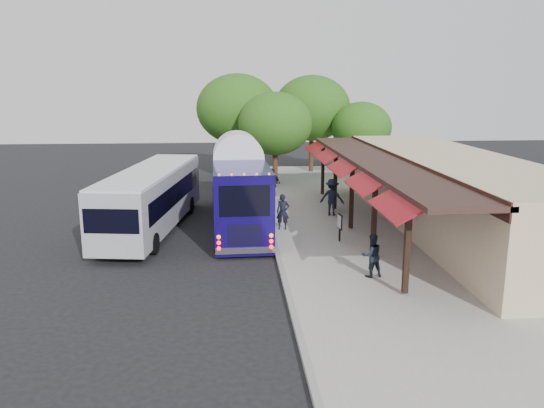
# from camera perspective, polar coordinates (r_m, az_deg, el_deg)

# --- Properties ---
(ground) EXTENTS (90.00, 90.00, 0.00)m
(ground) POSITION_cam_1_polar(r_m,az_deg,el_deg) (20.92, 0.62, -6.24)
(ground) COLOR black
(ground) RESTS_ON ground
(sidewalk) EXTENTS (10.00, 40.00, 0.15)m
(sidewalk) POSITION_cam_1_polar(r_m,az_deg,el_deg) (25.54, 11.12, -2.80)
(sidewalk) COLOR #9E9B93
(sidewalk) RESTS_ON ground
(curb) EXTENTS (0.20, 40.00, 0.16)m
(curb) POSITION_cam_1_polar(r_m,az_deg,el_deg) (24.71, -0.04, -3.08)
(curb) COLOR gray
(curb) RESTS_ON ground
(station_shelter) EXTENTS (8.15, 20.00, 3.60)m
(station_shelter) POSITION_cam_1_polar(r_m,az_deg,el_deg) (26.24, 18.43, 1.17)
(station_shelter) COLOR tan
(station_shelter) RESTS_ON ground
(coach_bus) EXTENTS (2.76, 11.45, 3.63)m
(coach_bus) POSITION_cam_1_polar(r_m,az_deg,el_deg) (26.11, -3.64, 1.98)
(coach_bus) COLOR #120757
(coach_bus) RESTS_ON ground
(city_bus) EXTENTS (3.80, 11.14, 2.93)m
(city_bus) POSITION_cam_1_polar(r_m,az_deg,el_deg) (25.79, -12.78, 0.81)
(city_bus) COLOR #94979C
(city_bus) RESTS_ON ground
(ped_a) EXTENTS (0.65, 0.47, 1.67)m
(ped_a) POSITION_cam_1_polar(r_m,az_deg,el_deg) (24.81, 1.17, -0.85)
(ped_a) COLOR black
(ped_a) RESTS_ON sidewalk
(ped_b) EXTENTS (0.86, 0.73, 1.57)m
(ped_b) POSITION_cam_1_polar(r_m,az_deg,el_deg) (19.01, 10.67, -5.46)
(ped_b) COLOR black
(ped_b) RESTS_ON sidewalk
(ped_c) EXTENTS (1.17, 1.03, 1.90)m
(ped_c) POSITION_cam_1_polar(r_m,az_deg,el_deg) (31.10, 0.05, 2.13)
(ped_c) COLOR black
(ped_c) RESTS_ON sidewalk
(ped_d) EXTENTS (1.41, 1.10, 1.92)m
(ped_d) POSITION_cam_1_polar(r_m,az_deg,el_deg) (27.60, 6.48, 0.73)
(ped_d) COLOR black
(ped_d) RESTS_ON sidewalk
(sign_board) EXTENTS (0.11, 0.55, 1.20)m
(sign_board) POSITION_cam_1_polar(r_m,az_deg,el_deg) (23.07, 7.31, -2.04)
(sign_board) COLOR black
(sign_board) RESTS_ON sidewalk
(tree_left) EXTENTS (4.99, 4.99, 6.39)m
(tree_left) POSITION_cam_1_polar(r_m,az_deg,el_deg) (36.00, 0.34, 8.63)
(tree_left) COLOR #382314
(tree_left) RESTS_ON ground
(tree_mid) EXTENTS (5.92, 5.92, 7.58)m
(tree_mid) POSITION_cam_1_polar(r_m,az_deg,el_deg) (41.66, 4.32, 10.23)
(tree_mid) COLOR #382314
(tree_mid) RESTS_ON ground
(tree_right) EXTENTS (4.40, 4.40, 5.64)m
(tree_right) POSITION_cam_1_polar(r_m,az_deg,el_deg) (39.73, 9.58, 8.11)
(tree_right) COLOR #382314
(tree_right) RESTS_ON ground
(tree_far) EXTENTS (5.97, 5.97, 7.64)m
(tree_far) POSITION_cam_1_polar(r_m,az_deg,el_deg) (39.23, -3.74, 10.16)
(tree_far) COLOR #382314
(tree_far) RESTS_ON ground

